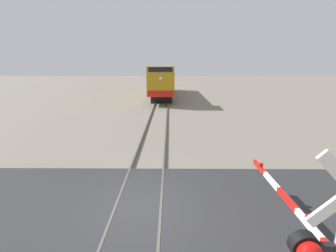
% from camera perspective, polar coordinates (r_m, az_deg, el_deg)
% --- Properties ---
extents(ground_plane, '(160.00, 160.00, 0.00)m').
position_cam_1_polar(ground_plane, '(7.82, -7.39, -20.16)').
color(ground_plane, gray).
extents(rail_track_left, '(0.08, 80.00, 0.15)m').
position_cam_1_polar(rail_track_left, '(7.90, -12.88, -19.37)').
color(rail_track_left, '#59544C').
rests_on(rail_track_left, ground_plane).
extents(rail_track_right, '(0.08, 80.00, 0.15)m').
position_cam_1_polar(rail_track_right, '(7.72, -1.80, -19.88)').
color(rail_track_right, '#59544C').
rests_on(rail_track_right, ground_plane).
extents(road_surface, '(36.00, 5.58, 0.14)m').
position_cam_1_polar(road_surface, '(7.78, -7.41, -19.73)').
color(road_surface, '#2D2D30').
rests_on(road_surface, ground_plane).
extents(locomotive, '(2.93, 16.82, 4.17)m').
position_cam_1_polar(locomotive, '(32.55, -1.27, 11.05)').
color(locomotive, black).
rests_on(locomotive, ground_plane).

